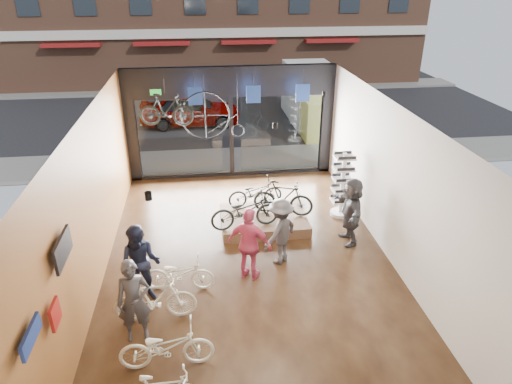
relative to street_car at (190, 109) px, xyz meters
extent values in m
cube|color=black|center=(1.49, -12.00, -0.80)|extent=(7.00, 12.00, 0.04)
cube|color=black|center=(1.49, -12.00, 3.04)|extent=(7.00, 12.00, 0.04)
cube|color=#B37530|center=(-2.03, -12.00, 1.12)|extent=(0.04, 12.00, 3.80)
cube|color=beige|center=(5.01, -12.00, 1.12)|extent=(0.04, 12.00, 3.80)
cube|color=#198C26|center=(-0.91, -6.12, 2.27)|extent=(0.35, 0.06, 0.18)
cube|color=black|center=(1.49, 3.00, -0.79)|extent=(30.00, 18.00, 0.02)
cube|color=slate|center=(1.49, -4.80, -0.72)|extent=(30.00, 2.40, 0.12)
cube|color=slate|center=(1.49, 7.00, -0.72)|extent=(30.00, 2.00, 0.12)
imported|color=gray|center=(0.00, 0.00, 0.00)|extent=(4.55, 1.83, 1.55)
imported|color=silver|center=(-0.35, -14.60, -0.33)|extent=(1.72, 0.61, 0.90)
imported|color=silver|center=(-0.65, -13.31, -0.27)|extent=(1.70, 0.53, 1.01)
imported|color=silver|center=(-0.19, -12.35, -0.36)|extent=(1.63, 0.73, 0.83)
cube|color=brown|center=(2.10, -9.71, -0.63)|extent=(2.40, 1.80, 0.30)
imported|color=black|center=(1.51, -10.27, 0.01)|extent=(1.95, 0.93, 0.98)
imported|color=black|center=(2.65, -9.68, 0.04)|extent=(1.76, 1.02, 1.02)
imported|color=black|center=(1.94, -9.06, -0.05)|extent=(1.67, 0.78, 0.84)
imported|color=#3F3F44|center=(-0.97, -13.79, 0.11)|extent=(0.69, 0.50, 1.77)
imported|color=#161C33|center=(-0.96, -12.59, 0.13)|extent=(0.96, 0.79, 1.81)
imported|color=#CC4C72|center=(1.44, -12.12, 0.14)|extent=(1.15, 0.90, 1.82)
imported|color=#3F3F44|center=(2.25, -11.55, 0.08)|extent=(1.25, 1.23, 1.72)
imported|color=#3F3F44|center=(4.23, -10.85, 0.14)|extent=(0.55, 1.70, 1.84)
imported|color=black|center=(-0.51, -7.80, 2.15)|extent=(1.63, 0.70, 0.95)
cube|color=#1E3F99|center=(0.35, -6.80, 2.27)|extent=(0.45, 0.03, 0.55)
cube|color=#1E3F99|center=(2.16, -6.80, 2.27)|extent=(0.45, 0.03, 0.55)
cube|color=#1E3F99|center=(3.74, -6.80, 2.27)|extent=(0.45, 0.03, 0.55)
camera|label=1|loc=(0.49, -20.91, 5.77)|focal=32.00mm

